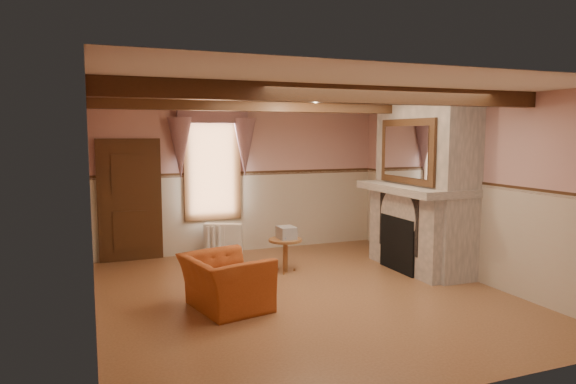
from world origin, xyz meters
name	(u,v)px	position (x,y,z in m)	size (l,w,h in m)	color
floor	(304,294)	(0.00, 0.00, 0.00)	(5.50, 6.00, 0.01)	brown
ceiling	(304,93)	(0.00, 0.00, 2.80)	(5.50, 6.00, 0.01)	silver
wall_back	(243,179)	(0.00, 3.00, 1.40)	(5.50, 0.02, 2.80)	tan
wall_front	(444,236)	(0.00, -3.00, 1.40)	(5.50, 0.02, 2.80)	tan
wall_left	(91,206)	(-2.75, 0.00, 1.40)	(0.02, 6.00, 2.80)	tan
wall_right	(465,188)	(2.75, 0.00, 1.40)	(0.02, 6.00, 2.80)	tan
wainscot	(304,242)	(0.00, 0.00, 0.75)	(5.50, 6.00, 1.50)	#BEB299
chair_rail	(304,189)	(0.00, 0.00, 1.50)	(5.50, 6.00, 0.08)	black
firebox	(401,244)	(2.00, 0.60, 0.45)	(0.20, 0.95, 0.90)	black
armchair	(226,282)	(-1.17, -0.17, 0.35)	(1.07, 0.94, 0.70)	#994219
side_table	(285,255)	(0.19, 1.21, 0.28)	(0.54, 0.54, 0.55)	brown
book_stack	(286,233)	(0.21, 1.22, 0.65)	(0.26, 0.32, 0.20)	#B7AD8C
radiator	(223,240)	(-0.48, 2.70, 0.30)	(0.70, 0.18, 0.60)	silver
bowl	(417,183)	(2.24, 0.55, 1.46)	(0.34, 0.34, 0.08)	brown
mantel_clock	(389,175)	(2.24, 1.40, 1.52)	(0.14, 0.24, 0.20)	black
oil_lamp	(399,174)	(2.24, 1.09, 1.56)	(0.11, 0.11, 0.28)	gold
candle_red	(430,182)	(2.24, 0.22, 1.50)	(0.06, 0.06, 0.16)	#A91C14
jar_yellow	(430,183)	(2.24, 0.20, 1.48)	(0.06, 0.06, 0.12)	gold
fireplace	(424,186)	(2.42, 0.60, 1.40)	(0.85, 2.00, 2.80)	gray
mantel	(415,188)	(2.24, 0.60, 1.36)	(1.05, 2.05, 0.12)	gray
overmantel_mirror	(407,151)	(2.06, 0.60, 1.97)	(0.06, 1.44, 1.04)	silver
door	(130,202)	(-2.10, 2.94, 1.05)	(1.10, 0.10, 2.10)	black
window	(212,166)	(-0.60, 2.97, 1.65)	(1.06, 0.08, 2.02)	white
window_drapes	(213,134)	(-0.60, 2.88, 2.25)	(1.30, 0.14, 1.40)	gray
ceiling_beam_front	(346,94)	(0.00, -1.20, 2.70)	(5.50, 0.18, 0.20)	black
ceiling_beam_back	(274,105)	(0.00, 1.20, 2.70)	(5.50, 0.18, 0.20)	black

